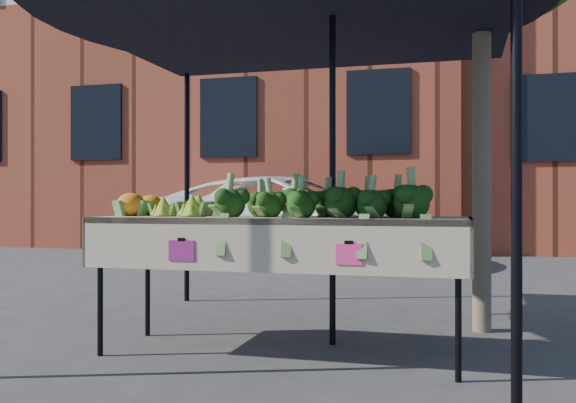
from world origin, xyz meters
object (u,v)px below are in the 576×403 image
object	(u,v)px
canopy	(287,151)
table	(280,286)
vehicle	(290,107)
street_tree	(482,64)

from	to	relation	value
canopy	table	bearing A→B (deg)	-80.40
table	vehicle	world-z (taller)	vehicle
table	canopy	world-z (taller)	canopy
canopy	street_tree	bearing A→B (deg)	25.91
vehicle	street_tree	bearing A→B (deg)	-139.73
vehicle	street_tree	world-z (taller)	vehicle
table	canopy	size ratio (longest dim) A/B	0.76
street_tree	vehicle	bearing A→B (deg)	120.13
vehicle	street_tree	size ratio (longest dim) A/B	1.24
table	vehicle	size ratio (longest dim) A/B	0.47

